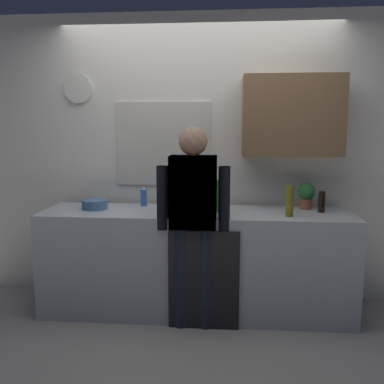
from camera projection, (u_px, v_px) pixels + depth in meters
name	position (u px, v px, depth m)	size (l,w,h in m)	color
ground_plane	(193.00, 326.00, 3.49)	(8.00, 8.00, 0.00)	#9E998E
kitchen_counter	(196.00, 262.00, 3.72)	(2.62, 0.64, 0.89)	#B2B7BC
dishwasher_panel	(204.00, 281.00, 3.39)	(0.56, 0.02, 0.80)	black
back_wall_assembly	(211.00, 153.00, 3.96)	(4.22, 0.42, 2.60)	silver
coffee_maker	(181.00, 194.00, 3.64)	(0.20, 0.20, 0.33)	black
bottle_dark_sauce	(322.00, 202.00, 3.60)	(0.06, 0.06, 0.18)	black
bottle_clear_soda	(217.00, 195.00, 3.60)	(0.09, 0.09, 0.28)	#2D8C33
bottle_olive_oil	(290.00, 201.00, 3.43)	(0.06, 0.06, 0.25)	olive
cup_white_mug	(190.00, 201.00, 3.87)	(0.08, 0.08, 0.10)	white
cup_blue_mug	(207.00, 203.00, 3.77)	(0.08, 0.08, 0.10)	#3351B2
mixing_bowl	(95.00, 204.00, 3.74)	(0.22, 0.22, 0.08)	#4C72A5
potted_plant	(306.00, 194.00, 3.73)	(0.15, 0.15, 0.23)	#9E5638
dish_soap	(144.00, 197.00, 3.88)	(0.06, 0.06, 0.18)	blue
person_at_sink	(193.00, 211.00, 3.34)	(0.57, 0.22, 1.60)	black
person_guest	(193.00, 211.00, 3.34)	(0.57, 0.22, 1.60)	#3F4766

